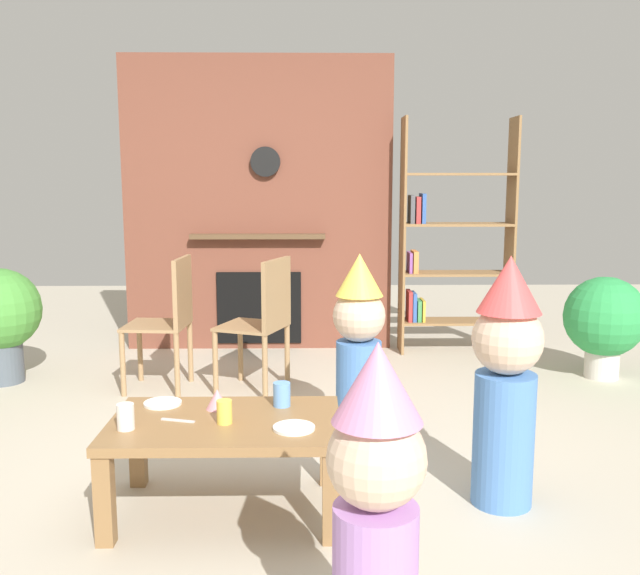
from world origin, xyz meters
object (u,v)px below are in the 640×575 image
object	(u,v)px
birthday_cake_slice	(217,399)
dining_chair_left	(170,315)
paper_cup_center	(126,417)
dining_chair_middle	(264,317)
bookshelf	(447,246)
child_by_the_chairs	(359,343)
paper_plate_front	(294,428)
child_in_pink	(506,375)
coffee_table	(225,435)
paper_cup_near_left	(282,394)
child_with_cone_hat	(376,509)
potted_plant_tall	(605,319)
paper_cup_near_right	(224,412)
paper_plate_rear	(163,403)

from	to	relation	value
birthday_cake_slice	dining_chair_left	size ratio (longest dim) A/B	0.11
paper_cup_center	dining_chair_left	world-z (taller)	dining_chair_left
dining_chair_middle	bookshelf	bearing A→B (deg)	-121.00
child_by_the_chairs	dining_chair_middle	size ratio (longest dim) A/B	1.14
paper_plate_front	birthday_cake_slice	xyz separation A→B (m)	(-0.34, 0.26, 0.04)
child_in_pink	coffee_table	bearing A→B (deg)	-0.00
paper_cup_near_left	child_with_cone_hat	size ratio (longest dim) A/B	0.11
dining_chair_middle	potted_plant_tall	xyz separation A→B (m)	(2.40, 0.29, -0.09)
birthday_cake_slice	child_in_pink	bearing A→B (deg)	-3.71
child_in_pink	potted_plant_tall	bearing A→B (deg)	-125.79
paper_plate_front	child_in_pink	bearing A→B (deg)	11.03
child_in_pink	dining_chair_middle	size ratio (longest dim) A/B	1.22
paper_cup_center	paper_plate_front	distance (m)	0.68
paper_cup_near_left	potted_plant_tall	world-z (taller)	potted_plant_tall
paper_cup_near_right	paper_plate_front	size ratio (longest dim) A/B	0.57
paper_cup_center	child_with_cone_hat	bearing A→B (deg)	-45.28
paper_cup_near_right	dining_chair_left	distance (m)	1.91
dining_chair_left	child_with_cone_hat	bearing A→B (deg)	115.88
paper_plate_front	bookshelf	bearing A→B (deg)	67.72
bookshelf	paper_cup_near_right	bearing A→B (deg)	-117.59
paper_plate_rear	child_in_pink	world-z (taller)	child_in_pink
child_by_the_chairs	potted_plant_tall	distance (m)	2.18
bookshelf	paper_cup_near_left	world-z (taller)	bookshelf
paper_cup_near_left	paper_plate_front	distance (m)	0.30
paper_plate_rear	dining_chair_left	size ratio (longest dim) A/B	0.19
paper_cup_near_left	dining_chair_middle	bearing A→B (deg)	96.51
paper_cup_near_left	potted_plant_tall	xyz separation A→B (m)	(2.23, 1.82, -0.04)
child_in_pink	child_by_the_chairs	bearing A→B (deg)	-56.09
child_in_pink	child_by_the_chairs	world-z (taller)	child_in_pink
paper_plate_front	birthday_cake_slice	world-z (taller)	birthday_cake_slice
paper_cup_near_right	child_by_the_chairs	world-z (taller)	child_by_the_chairs
coffee_table	dining_chair_middle	distance (m)	1.71
bookshelf	dining_chair_left	bearing A→B (deg)	-153.78
paper_plate_rear	bookshelf	bearing A→B (deg)	55.33
birthday_cake_slice	child_with_cone_hat	size ratio (longest dim) A/B	0.10
child_with_cone_hat	dining_chair_left	bearing A→B (deg)	-5.64
birthday_cake_slice	dining_chair_left	bearing A→B (deg)	107.89
paper_plate_front	child_with_cone_hat	world-z (taller)	child_with_cone_hat
child_with_cone_hat	child_in_pink	size ratio (longest dim) A/B	0.91
paper_plate_front	potted_plant_tall	distance (m)	3.03
paper_plate_front	potted_plant_tall	size ratio (longest dim) A/B	0.24
paper_plate_rear	dining_chair_middle	bearing A→B (deg)	76.37
child_in_pink	dining_chair_middle	xyz separation A→B (m)	(-1.14, 1.64, -0.07)
birthday_cake_slice	paper_cup_near_right	bearing A→B (deg)	-73.79
bookshelf	birthday_cake_slice	distance (m)	3.09
coffee_table	child_in_pink	distance (m)	1.23
child_by_the_chairs	dining_chair_left	world-z (taller)	child_by_the_chairs
potted_plant_tall	dining_chair_left	bearing A→B (deg)	-175.85
bookshelf	paper_cup_near_right	size ratio (longest dim) A/B	19.31
paper_cup_near_left	paper_plate_rear	world-z (taller)	paper_cup_near_left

